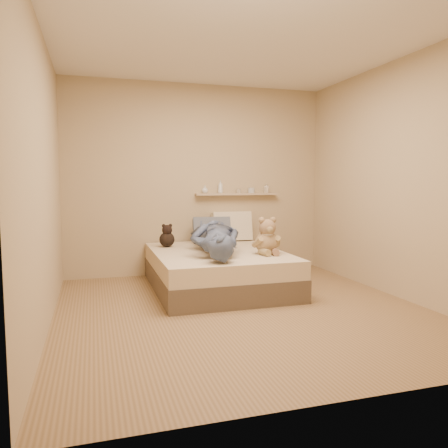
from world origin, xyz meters
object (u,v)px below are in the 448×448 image
object	(u,v)px
game_console	(229,247)
pillow_cream	(232,226)
bed	(217,270)
pillow_grey	(212,230)
wall_shelf	(237,194)
dark_plush	(167,237)
person	(215,236)
teddy_bear	(267,239)

from	to	relation	value
game_console	pillow_cream	xyz separation A→B (m)	(0.48, 1.41, 0.07)
bed	pillow_cream	size ratio (longest dim) A/B	3.45
pillow_cream	pillow_grey	xyz separation A→B (m)	(-0.33, -0.14, -0.03)
pillow_cream	wall_shelf	xyz separation A→B (m)	(0.10, 0.08, 0.45)
dark_plush	pillow_cream	xyz separation A→B (m)	(0.97, 0.34, 0.07)
person	wall_shelf	distance (m)	1.26
game_console	dark_plush	size ratio (longest dim) A/B	0.54
bed	wall_shelf	distance (m)	1.38
wall_shelf	pillow_cream	bearing A→B (deg)	-142.64
wall_shelf	bed	bearing A→B (deg)	-121.18
bed	pillow_grey	distance (m)	0.80
teddy_bear	dark_plush	distance (m)	1.33
teddy_bear	person	world-z (taller)	teddy_bear
dark_plush	wall_shelf	size ratio (longest dim) A/B	0.25
dark_plush	pillow_grey	distance (m)	0.67
wall_shelf	person	bearing A→B (deg)	-121.20
dark_plush	teddy_bear	bearing A→B (deg)	-40.86
dark_plush	pillow_cream	world-z (taller)	pillow_cream
teddy_bear	wall_shelf	size ratio (longest dim) A/B	0.36
bed	teddy_bear	bearing A→B (deg)	-37.90
bed	pillow_grey	world-z (taller)	pillow_grey
bed	pillow_cream	xyz separation A→B (m)	(0.45, 0.83, 0.43)
person	bed	bearing A→B (deg)	-110.00
game_console	teddy_bear	world-z (taller)	teddy_bear
person	dark_plush	bearing A→B (deg)	-40.18
dark_plush	game_console	bearing A→B (deg)	-65.56
wall_shelf	pillow_grey	bearing A→B (deg)	-153.00
pillow_grey	wall_shelf	xyz separation A→B (m)	(0.43, 0.22, 0.48)
pillow_cream	dark_plush	bearing A→B (deg)	-160.74
game_console	wall_shelf	world-z (taller)	wall_shelf
game_console	pillow_grey	world-z (taller)	pillow_grey
teddy_bear	pillow_cream	bearing A→B (deg)	91.75
pillow_cream	pillow_grey	distance (m)	0.36
game_console	teddy_bear	bearing A→B (deg)	21.45
bed	dark_plush	world-z (taller)	dark_plush
teddy_bear	pillow_cream	world-z (taller)	teddy_bear
teddy_bear	dark_plush	size ratio (longest dim) A/B	1.45
dark_plush	person	xyz separation A→B (m)	(0.46, -0.59, 0.06)
person	teddy_bear	bearing A→B (deg)	163.80
teddy_bear	dark_plush	xyz separation A→B (m)	(-1.00, 0.87, -0.05)
game_console	pillow_grey	bearing A→B (deg)	83.10
pillow_grey	wall_shelf	distance (m)	0.68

